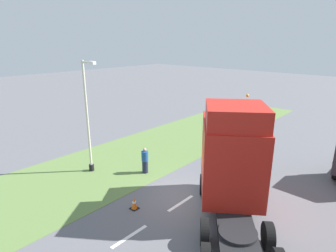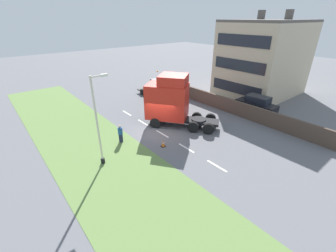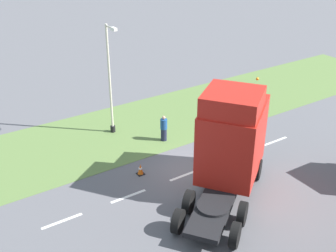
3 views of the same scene
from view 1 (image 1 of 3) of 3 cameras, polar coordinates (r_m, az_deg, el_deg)
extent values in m
plane|color=slate|center=(14.41, 4.43, -14.26)|extent=(120.00, 120.00, 0.00)
cube|color=#607F42|center=(18.23, -10.78, -7.48)|extent=(7.00, 44.00, 0.01)
cube|color=white|center=(12.08, -7.81, -21.31)|extent=(0.16, 1.80, 0.00)
cube|color=white|center=(13.94, 2.61, -15.38)|extent=(0.16, 1.80, 0.00)
cube|color=white|center=(16.22, 9.94, -10.68)|extent=(0.16, 1.80, 0.00)
cube|color=white|center=(18.77, 15.22, -7.08)|extent=(0.16, 1.80, 0.00)
cube|color=black|center=(12.44, 12.97, -16.58)|extent=(5.22, 6.45, 0.24)
cube|color=red|center=(12.99, 12.70, -6.24)|extent=(4.30, 4.59, 3.28)
cube|color=black|center=(15.05, 11.72, -5.87)|extent=(1.78, 1.32, 1.84)
cube|color=black|center=(14.56, 12.06, -0.62)|extent=(1.88, 1.39, 1.05)
cube|color=red|center=(11.79, 13.65, 2.06)|extent=(3.41, 3.43, 0.90)
sphere|color=orange|center=(13.45, 15.85, 5.97)|extent=(0.14, 0.14, 0.14)
cylinder|color=black|center=(11.07, 14.00, -20.24)|extent=(1.95, 1.95, 0.12)
cylinder|color=black|center=(14.51, 7.14, -11.73)|extent=(0.87, 1.03, 1.04)
cylinder|color=black|center=(14.77, 16.44, -11.80)|extent=(0.87, 1.03, 1.04)
cylinder|color=black|center=(11.44, 7.44, -20.51)|extent=(0.87, 1.03, 1.04)
cylinder|color=black|center=(11.76, 19.66, -20.28)|extent=(0.87, 1.03, 1.04)
cylinder|color=black|center=(18.44, 30.97, -8.12)|extent=(0.26, 0.81, 0.80)
cylinder|color=black|center=(17.52, -15.26, -8.16)|extent=(0.29, 0.29, 0.40)
cylinder|color=beige|center=(16.50, -16.07, 1.45)|extent=(0.13, 0.13, 6.47)
cylinder|color=beige|center=(15.61, -16.11, 12.31)|extent=(0.90, 0.09, 0.09)
cube|color=silver|center=(15.23, -15.18, 12.28)|extent=(0.44, 0.20, 0.16)
cylinder|color=#1E233D|center=(16.66, -4.67, -8.26)|extent=(0.34, 0.34, 0.75)
cylinder|color=#1E4C8C|center=(16.38, -4.73, -6.13)|extent=(0.39, 0.39, 0.60)
sphere|color=tan|center=(16.23, -4.76, -4.83)|extent=(0.20, 0.20, 0.20)
cube|color=black|center=(13.62, -6.84, -16.28)|extent=(0.36, 0.36, 0.03)
cone|color=orange|center=(13.47, -6.89, -15.24)|extent=(0.28, 0.28, 0.55)
cylinder|color=white|center=(13.45, -6.89, -15.14)|extent=(0.17, 0.17, 0.07)
camera|label=2|loc=(19.47, -66.65, 13.76)|focal=24.00mm
camera|label=3|loc=(8.12, 147.10, 16.91)|focal=45.00mm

